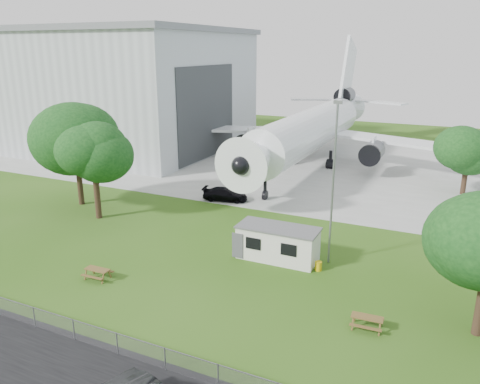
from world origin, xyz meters
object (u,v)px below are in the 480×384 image
at_px(site_cabin, 278,243).
at_px(picnic_east, 366,328).
at_px(hangar, 104,87).
at_px(airliner, 313,127).
at_px(picnic_west, 98,279).

xyz_separation_m(site_cabin, picnic_east, (7.98, -6.60, -1.31)).
distance_m(hangar, site_cabin, 53.13).
relative_size(hangar, airliner, 0.90).
bearing_deg(hangar, picnic_west, -50.70).
xyz_separation_m(picnic_west, picnic_east, (18.28, 1.82, 0.00)).
distance_m(site_cabin, picnic_west, 13.37).
height_order(airliner, picnic_west, airliner).
height_order(hangar, airliner, hangar).
distance_m(airliner, picnic_east, 40.39).
distance_m(airliner, site_cabin, 31.66).
bearing_deg(picnic_west, picnic_east, 3.95).
height_order(hangar, site_cabin, hangar).
xyz_separation_m(site_cabin, picnic_west, (-10.31, -8.42, -1.31)).
relative_size(picnic_west, picnic_east, 1.00).
distance_m(site_cabin, picnic_east, 10.44).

